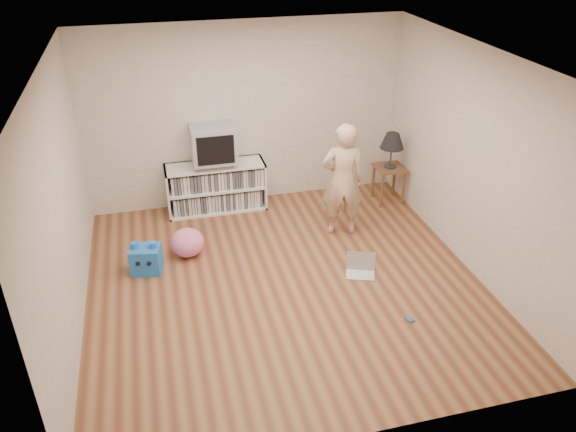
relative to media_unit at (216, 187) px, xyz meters
The scene contains 13 objects.
ground 2.13m from the media_unit, 75.99° to the right, with size 4.50×4.50×0.00m, color brown.
walls 2.30m from the media_unit, 75.99° to the right, with size 4.52×4.52×2.60m.
ceiling 3.08m from the media_unit, 75.99° to the right, with size 4.50×4.50×0.01m, color white.
media_unit is the anchor object (origin of this frame).
dvd_deck 0.39m from the media_unit, 90.00° to the right, with size 0.45×0.35×0.07m, color gray.
crt_tv 0.67m from the media_unit, 90.00° to the right, with size 0.60×0.53×0.50m.
side_table 2.53m from the media_unit, ahead, with size 0.42×0.42×0.55m.
table_lamp 2.60m from the media_unit, ahead, with size 0.34×0.34×0.52m.
person 1.91m from the media_unit, 35.50° to the right, with size 0.56×0.37×1.55m, color beige.
laptop 2.53m from the media_unit, 54.85° to the right, with size 0.42×0.38×0.24m.
playing_cards 3.46m from the media_unit, 61.48° to the right, with size 0.07×0.09×0.02m, color #3E54A6.
plush_blue 1.75m from the media_unit, 127.13° to the right, with size 0.40×0.35×0.41m.
plush_pink 1.27m from the media_unit, 114.93° to the right, with size 0.42×0.42×0.36m, color pink.
Camera 1 is at (-1.29, -5.21, 3.91)m, focal length 35.00 mm.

